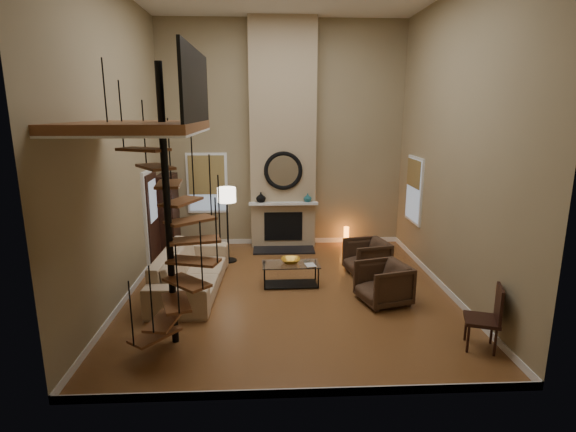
{
  "coord_description": "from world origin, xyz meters",
  "views": [
    {
      "loc": [
        -0.4,
        -8.04,
        3.41
      ],
      "look_at": [
        0.0,
        0.4,
        1.4
      ],
      "focal_mm": 28.13,
      "sensor_mm": 36.0,
      "label": 1
    }
  ],
  "objects_px": {
    "armchair_near": "(370,257)",
    "floor_lamp": "(227,201)",
    "armchair_far": "(387,283)",
    "coffee_table": "(291,272)",
    "accent_lamp": "(346,236)",
    "side_chair": "(489,315)",
    "hutch": "(168,213)",
    "sofa": "(191,270)"
  },
  "relations": [
    {
      "from": "armchair_near",
      "to": "floor_lamp",
      "type": "height_order",
      "value": "floor_lamp"
    },
    {
      "from": "armchair_far",
      "to": "coffee_table",
      "type": "distance_m",
      "value": 1.9
    },
    {
      "from": "coffee_table",
      "to": "accent_lamp",
      "type": "height_order",
      "value": "accent_lamp"
    },
    {
      "from": "floor_lamp",
      "to": "accent_lamp",
      "type": "relative_size",
      "value": 3.74
    },
    {
      "from": "accent_lamp",
      "to": "armchair_near",
      "type": "bearing_deg",
      "value": -85.89
    },
    {
      "from": "coffee_table",
      "to": "side_chair",
      "type": "distance_m",
      "value": 3.74
    },
    {
      "from": "hutch",
      "to": "accent_lamp",
      "type": "xyz_separation_m",
      "value": [
        4.43,
        0.22,
        -0.7
      ]
    },
    {
      "from": "armchair_near",
      "to": "coffee_table",
      "type": "distance_m",
      "value": 1.82
    },
    {
      "from": "accent_lamp",
      "to": "side_chair",
      "type": "xyz_separation_m",
      "value": [
        1.14,
        -5.22,
        0.28
      ]
    },
    {
      "from": "floor_lamp",
      "to": "accent_lamp",
      "type": "distance_m",
      "value": 3.33
    },
    {
      "from": "hutch",
      "to": "coffee_table",
      "type": "height_order",
      "value": "hutch"
    },
    {
      "from": "floor_lamp",
      "to": "hutch",
      "type": "bearing_deg",
      "value": 149.24
    },
    {
      "from": "armchair_far",
      "to": "side_chair",
      "type": "bearing_deg",
      "value": 15.36
    },
    {
      "from": "sofa",
      "to": "floor_lamp",
      "type": "height_order",
      "value": "floor_lamp"
    },
    {
      "from": "hutch",
      "to": "coffee_table",
      "type": "bearing_deg",
      "value": -40.39
    },
    {
      "from": "hutch",
      "to": "side_chair",
      "type": "bearing_deg",
      "value": -41.91
    },
    {
      "from": "armchair_near",
      "to": "coffee_table",
      "type": "relative_size",
      "value": 0.73
    },
    {
      "from": "armchair_far",
      "to": "accent_lamp",
      "type": "xyz_separation_m",
      "value": [
        -0.13,
        3.52,
        -0.1
      ]
    },
    {
      "from": "armchair_far",
      "to": "side_chair",
      "type": "relative_size",
      "value": 0.85
    },
    {
      "from": "sofa",
      "to": "side_chair",
      "type": "xyz_separation_m",
      "value": [
        4.65,
        -2.45,
        0.13
      ]
    },
    {
      "from": "sofa",
      "to": "accent_lamp",
      "type": "bearing_deg",
      "value": -49.21
    },
    {
      "from": "armchair_far",
      "to": "accent_lamp",
      "type": "bearing_deg",
      "value": 166.54
    },
    {
      "from": "hutch",
      "to": "coffee_table",
      "type": "relative_size",
      "value": 1.64
    },
    {
      "from": "hutch",
      "to": "armchair_far",
      "type": "xyz_separation_m",
      "value": [
        4.56,
        -3.3,
        -0.6
      ]
    },
    {
      "from": "side_chair",
      "to": "armchair_far",
      "type": "bearing_deg",
      "value": 120.85
    },
    {
      "from": "hutch",
      "to": "sofa",
      "type": "relative_size",
      "value": 0.67
    },
    {
      "from": "coffee_table",
      "to": "floor_lamp",
      "type": "distance_m",
      "value": 2.34
    },
    {
      "from": "armchair_far",
      "to": "floor_lamp",
      "type": "height_order",
      "value": "floor_lamp"
    },
    {
      "from": "floor_lamp",
      "to": "side_chair",
      "type": "height_order",
      "value": "floor_lamp"
    },
    {
      "from": "armchair_far",
      "to": "armchair_near",
      "type": "bearing_deg",
      "value": 163.63
    },
    {
      "from": "sofa",
      "to": "side_chair",
      "type": "bearing_deg",
      "value": -115.33
    },
    {
      "from": "hutch",
      "to": "armchair_far",
      "type": "bearing_deg",
      "value": -35.91
    },
    {
      "from": "hutch",
      "to": "side_chair",
      "type": "height_order",
      "value": "hutch"
    },
    {
      "from": "sofa",
      "to": "accent_lamp",
      "type": "distance_m",
      "value": 4.47
    },
    {
      "from": "armchair_far",
      "to": "coffee_table",
      "type": "xyz_separation_m",
      "value": [
        -1.69,
        0.86,
        -0.07
      ]
    },
    {
      "from": "sofa",
      "to": "coffee_table",
      "type": "bearing_deg",
      "value": -84.09
    },
    {
      "from": "sofa",
      "to": "floor_lamp",
      "type": "relative_size",
      "value": 1.62
    },
    {
      "from": "armchair_near",
      "to": "side_chair",
      "type": "height_order",
      "value": "side_chair"
    },
    {
      "from": "sofa",
      "to": "armchair_near",
      "type": "height_order",
      "value": "sofa"
    },
    {
      "from": "sofa",
      "to": "accent_lamp",
      "type": "xyz_separation_m",
      "value": [
        3.5,
        2.77,
        -0.15
      ]
    },
    {
      "from": "floor_lamp",
      "to": "side_chair",
      "type": "relative_size",
      "value": 1.74
    },
    {
      "from": "sofa",
      "to": "accent_lamp",
      "type": "height_order",
      "value": "sofa"
    }
  ]
}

